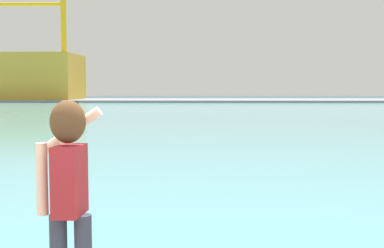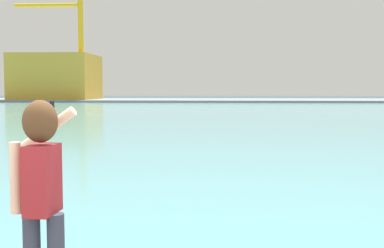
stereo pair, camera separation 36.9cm
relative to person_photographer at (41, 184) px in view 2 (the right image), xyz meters
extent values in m
plane|color=#334751|center=(0.09, 49.14, -1.75)|extent=(220.00, 220.00, 0.00)
cube|color=#599EA8|center=(0.09, 51.14, -1.74)|extent=(140.00, 100.00, 0.02)
cube|color=gray|center=(0.09, 91.14, -1.56)|extent=(140.00, 20.00, 0.40)
cube|color=maroon|center=(0.01, 0.00, 0.03)|extent=(0.22, 0.35, 0.56)
sphere|color=#E0B293|center=(0.01, 0.00, 0.49)|extent=(0.22, 0.22, 0.22)
ellipsoid|color=#472D19|center=(0.01, -0.02, 0.50)|extent=(0.28, 0.26, 0.34)
cylinder|color=#E0B293|center=(-0.21, 0.00, 0.04)|extent=(0.09, 0.09, 0.58)
cylinder|color=#E0B293|center=(-0.02, 0.22, 0.41)|extent=(0.53, 0.12, 0.40)
cube|color=black|center=(-0.02, 0.34, 0.58)|extent=(0.02, 0.07, 0.14)
cube|color=gold|center=(-30.41, 91.19, 2.99)|extent=(15.02, 13.80, 8.70)
cylinder|color=yellow|center=(-24.12, 86.51, 7.80)|extent=(1.00, 1.00, 18.31)
cylinder|color=yellow|center=(-30.31, 86.53, 16.16)|extent=(12.38, 0.73, 0.70)
camera|label=1|loc=(1.05, -3.83, 0.77)|focal=45.74mm
camera|label=2|loc=(1.42, -3.82, 0.77)|focal=45.74mm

